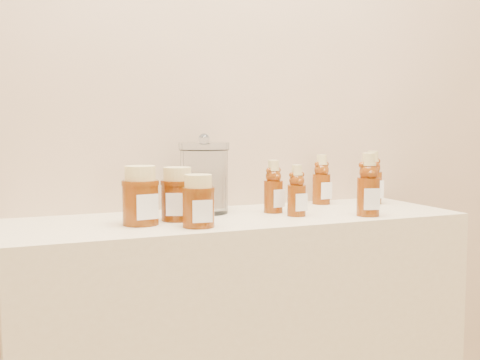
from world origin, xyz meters
name	(u,v)px	position (x,y,z in m)	size (l,w,h in m)	color
wall_back	(212,53)	(0.00, 1.75, 1.35)	(3.50, 0.02, 2.70)	tan
bear_bottle_back_left	(273,183)	(0.11, 1.58, 0.98)	(0.06, 0.06, 0.16)	#5C2407
bear_bottle_back_mid	(321,176)	(0.33, 1.68, 0.99)	(0.06, 0.06, 0.17)	#5C2407
bear_bottle_back_right	(372,174)	(0.48, 1.63, 0.99)	(0.06, 0.06, 0.18)	#5C2407
bear_bottle_front_left	(297,187)	(0.14, 1.50, 0.98)	(0.05, 0.05, 0.15)	#5C2407
bear_bottle_front_right	(368,180)	(0.32, 1.42, 1.00)	(0.06, 0.06, 0.19)	#5C2407
honey_jar_left	(140,195)	(-0.27, 1.52, 0.97)	(0.09, 0.09, 0.14)	#5C2407
honey_jar_back	(177,194)	(-0.17, 1.55, 0.97)	(0.09, 0.09, 0.14)	#5C2407
honey_jar_front	(198,201)	(-0.15, 1.43, 0.96)	(0.08, 0.08, 0.13)	#5C2407
glass_canister	(204,175)	(-0.07, 1.64, 1.01)	(0.14, 0.14, 0.21)	white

